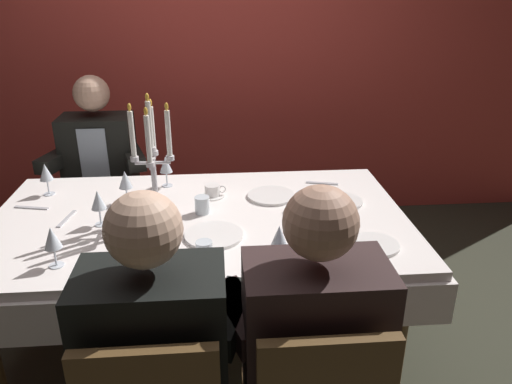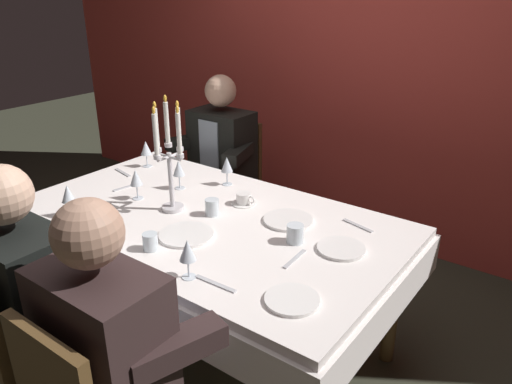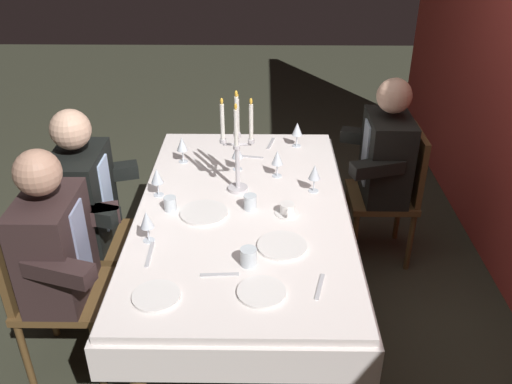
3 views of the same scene
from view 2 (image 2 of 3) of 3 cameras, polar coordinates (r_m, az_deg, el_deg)
name	(u,v)px [view 2 (image 2 of 3)]	position (r m, az deg, el deg)	size (l,w,h in m)	color
ground_plane	(210,339)	(2.84, -5.28, -16.43)	(12.00, 12.00, 0.00)	#333427
back_wall	(363,52)	(3.62, 12.16, 15.43)	(6.00, 0.12, 2.70)	#BF3B33
dining_table	(206,238)	(2.49, -5.79, -5.30)	(1.94, 1.14, 0.74)	white
candelabra	(169,158)	(2.43, -9.92, 3.88)	(0.19, 0.19, 0.58)	silver
dinner_plate_0	(292,300)	(1.82, 4.17, -12.23)	(0.20, 0.20, 0.01)	white
dinner_plate_1	(341,249)	(2.16, 9.75, -6.41)	(0.21, 0.21, 0.01)	white
dinner_plate_2	(186,235)	(2.26, -8.00, -4.87)	(0.25, 0.25, 0.01)	white
dinner_plate_3	(288,220)	(2.38, 3.71, -3.22)	(0.24, 0.24, 0.01)	white
wine_glass_0	(188,252)	(1.91, -7.86, -6.78)	(0.07, 0.07, 0.16)	silver
wine_glass_1	(109,223)	(2.19, -16.54, -3.48)	(0.07, 0.07, 0.16)	silver
wine_glass_2	(146,149)	(3.12, -12.52, 4.89)	(0.07, 0.07, 0.16)	silver
wine_glass_3	(136,178)	(2.65, -13.61, 1.53)	(0.07, 0.07, 0.16)	silver
wine_glass_4	(179,169)	(2.74, -8.85, 2.63)	(0.07, 0.07, 0.16)	silver
wine_glass_5	(227,165)	(2.77, -3.37, 3.07)	(0.07, 0.07, 0.16)	silver
wine_glass_6	(68,194)	(2.55, -20.77, -0.24)	(0.07, 0.07, 0.16)	silver
water_tumbler_0	(295,234)	(2.18, 4.50, -4.79)	(0.08, 0.08, 0.08)	silver
water_tumbler_1	(150,242)	(2.17, -12.03, -5.60)	(0.07, 0.07, 0.08)	silver
water_tumbler_2	(212,207)	(2.44, -5.06, -1.74)	(0.07, 0.07, 0.08)	silver
coffee_cup_0	(244,199)	(2.55, -1.40, -0.84)	(0.13, 0.12, 0.06)	white
fork_0	(295,259)	(2.07, 4.47, -7.65)	(0.17, 0.02, 0.01)	#B7B7BC
fork_1	(127,187)	(2.86, -14.57, 0.57)	(0.17, 0.02, 0.01)	#B7B7BC
spoon_2	(358,225)	(2.38, 11.59, -3.78)	(0.17, 0.02, 0.01)	#B7B7BC
knife_3	(215,284)	(1.92, -4.70, -10.43)	(0.19, 0.02, 0.01)	#B7B7BC
fork_4	(123,173)	(3.08, -15.06, 2.17)	(0.17, 0.02, 0.01)	#B7B7BC
seated_diner_0	(223,149)	(3.44, -3.84, 4.99)	(0.63, 0.48, 1.24)	brown
seated_diner_1	(22,295)	(2.05, -25.31, -10.63)	(0.63, 0.48, 1.24)	brown
seated_diner_2	(103,346)	(1.71, -17.14, -16.58)	(0.63, 0.48, 1.24)	brown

